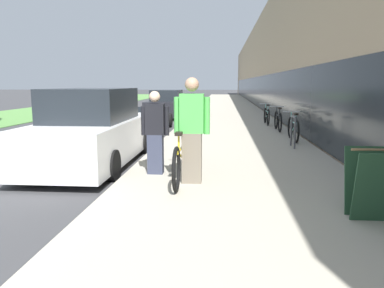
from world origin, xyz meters
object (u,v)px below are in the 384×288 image
Objects in this scene: sandwich_board_sign at (372,184)px; tandem_bicycle at (183,156)px; cruiser_bike_nearest at (293,128)px; parked_sedan_curbside at (93,131)px; person_bystander at (155,133)px; bike_rack_hoop at (293,128)px; parked_sedan_far at (167,105)px; vintage_roadster_curbside at (144,121)px; cruiser_bike_farthest at (267,116)px; person_rider at (192,131)px; cruiser_bike_middle at (278,121)px.

tandem_bicycle is at bearing 144.09° from sandwich_board_sign.
cruiser_bike_nearest is 5.96m from parked_sedan_curbside.
parked_sedan_curbside reaches higher than person_bystander.
parked_sedan_far reaches higher than bike_rack_hoop.
bike_rack_hoop is at bearing -64.20° from parked_sedan_far.
vintage_roadster_curbside is at bearing -90.18° from parked_sedan_far.
parked_sedan_curbside is at bearing -89.37° from parked_sedan_far.
sandwich_board_sign is at bearing -89.77° from cruiser_bike_farthest.
cruiser_bike_farthest is at bearing 93.48° from cruiser_bike_nearest.
parked_sedan_curbside is at bearing 144.16° from sandwich_board_sign.
parked_sedan_far is at bearing 99.72° from tandem_bicycle.
person_rider is at bearing -79.73° from parked_sedan_far.
cruiser_bike_nearest is 0.95× the size of cruiser_bike_farthest.
sandwich_board_sign reaches higher than bike_rack_hoop.
cruiser_bike_middle is at bearing 71.26° from person_rider.
parked_sedan_curbside is (-4.93, -5.48, 0.26)m from cruiser_bike_middle.
person_bystander reaches higher than cruiser_bike_farthest.
tandem_bicycle is 3.09× the size of bike_rack_hoop.
person_bystander reaches higher than vintage_roadster_curbside.
parked_sedan_curbside reaches higher than sandwich_board_sign.
cruiser_bike_nearest is (2.83, 4.75, -0.03)m from tandem_bicycle.
parked_sedan_curbside reaches higher than tandem_bicycle.
cruiser_bike_middle is (0.11, 3.58, -0.14)m from bike_rack_hoop.
person_bystander is at bearing -115.50° from cruiser_bike_middle.
parked_sedan_curbside is (-4.78, -7.69, 0.27)m from cruiser_bike_farthest.
person_rider reaches higher than vintage_roadster_curbside.
bike_rack_hoop is at bearing -89.55° from cruiser_bike_farthest.
cruiser_bike_farthest is 9.06m from parked_sedan_curbside.
cruiser_bike_middle is 0.93× the size of cruiser_bike_farthest.
person_bystander is 2.15m from parked_sedan_curbside.
vintage_roadster_curbside is 0.93× the size of parked_sedan_far.
person_rider reaches higher than sandwich_board_sign.
cruiser_bike_nearest reaches higher than vintage_roadster_curbside.
tandem_bicycle is 1.68× the size of person_bystander.
cruiser_bike_middle is 1.84× the size of sandwich_board_sign.
person_bystander is 0.94× the size of cruiser_bike_middle.
person_rider is 0.38× the size of parked_sedan_curbside.
sandwich_board_sign is at bearing -32.87° from person_rider.
parked_sedan_far is (-4.96, 10.25, 0.03)m from bike_rack_hoop.
bike_rack_hoop is (3.14, 3.25, -0.27)m from person_bystander.
cruiser_bike_middle reaches higher than cruiser_bike_nearest.
person_bystander is at bearing 145.72° from sandwich_board_sign.
parked_sedan_far is at bearing 127.20° from cruiser_bike_middle.
tandem_bicycle is 7.58m from cruiser_bike_middle.
person_bystander is 1.84× the size of bike_rack_hoop.
person_rider is at bearing -108.74° from cruiser_bike_middle.
person_rider is 2.12× the size of bike_rack_hoop.
bike_rack_hoop is 0.94× the size of sandwich_board_sign.
person_bystander is 9.56m from cruiser_bike_farthest.
cruiser_bike_middle is (2.51, 7.41, -0.53)m from person_rider.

